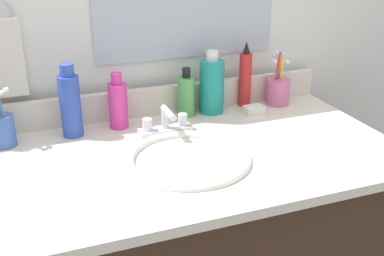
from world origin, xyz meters
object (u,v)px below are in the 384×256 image
(faucet, at_px, (166,123))
(cup_blue_plastic, at_px, (2,129))
(bottle_mouthwash_teal, at_px, (212,86))
(bottle_spray_red, at_px, (245,77))
(hand_towel, at_px, (4,58))
(bottle_soap_pink, at_px, (118,104))
(bottle_shampoo_blue, at_px, (70,104))
(soap_bar, at_px, (254,110))
(cup_pink, at_px, (278,90))
(bottle_toner_green, at_px, (186,95))

(faucet, bearing_deg, cup_blue_plastic, 171.23)
(bottle_mouthwash_teal, relative_size, bottle_spray_red, 0.93)
(hand_towel, relative_size, cup_blue_plastic, 1.26)
(faucet, height_order, bottle_spray_red, bottle_spray_red)
(bottle_soap_pink, relative_size, bottle_shampoo_blue, 0.80)
(bottle_shampoo_blue, bearing_deg, soap_bar, -2.75)
(hand_towel, bearing_deg, faucet, -22.78)
(bottle_spray_red, bearing_deg, faucet, -158.43)
(faucet, distance_m, bottle_mouthwash_teal, 0.23)
(hand_towel, bearing_deg, cup_blue_plastic, -105.58)
(bottle_shampoo_blue, relative_size, cup_blue_plastic, 1.23)
(bottle_soap_pink, relative_size, cup_blue_plastic, 0.98)
(faucet, bearing_deg, bottle_mouthwash_teal, 29.36)
(cup_blue_plastic, relative_size, cup_pink, 0.96)
(bottle_spray_red, distance_m, cup_blue_plastic, 0.77)
(bottle_shampoo_blue, height_order, bottle_spray_red, bottle_spray_red)
(bottle_mouthwash_teal, bearing_deg, cup_pink, -2.34)
(soap_bar, bearing_deg, cup_pink, 24.11)
(faucet, relative_size, bottle_toner_green, 1.02)
(faucet, bearing_deg, hand_towel, 157.22)
(bottle_mouthwash_teal, relative_size, soap_bar, 3.19)
(hand_towel, xyz_separation_m, bottle_shampoo_blue, (0.16, -0.10, -0.12))
(bottle_mouthwash_teal, bearing_deg, bottle_spray_red, 8.31)
(faucet, xyz_separation_m, bottle_spray_red, (0.32, 0.13, 0.07))
(bottle_shampoo_blue, relative_size, bottle_spray_red, 0.98)
(bottle_soap_pink, xyz_separation_m, bottle_shampoo_blue, (-0.14, -0.01, 0.02))
(cup_blue_plastic, height_order, soap_bar, cup_blue_plastic)
(bottle_mouthwash_teal, bearing_deg, faucet, -150.64)
(faucet, height_order, cup_pink, cup_pink)
(faucet, xyz_separation_m, bottle_mouthwash_teal, (0.19, 0.11, 0.06))
(bottle_shampoo_blue, distance_m, soap_bar, 0.58)
(cup_pink, bearing_deg, hand_towel, 174.75)
(bottle_soap_pink, relative_size, cup_pink, 0.94)
(bottle_toner_green, xyz_separation_m, cup_pink, (0.33, -0.01, -0.02))
(bottle_soap_pink, height_order, bottle_toner_green, bottle_soap_pink)
(bottle_mouthwash_teal, bearing_deg, bottle_toner_green, -179.77)
(faucet, relative_size, bottle_spray_red, 0.73)
(bottle_soap_pink, bearing_deg, soap_bar, -5.39)
(bottle_soap_pink, xyz_separation_m, bottle_mouthwash_teal, (0.31, 0.02, 0.02))
(soap_bar, bearing_deg, bottle_mouthwash_teal, 153.79)
(cup_pink, bearing_deg, bottle_shampoo_blue, -178.01)
(faucet, relative_size, bottle_mouthwash_teal, 0.78)
(cup_pink, bearing_deg, bottle_toner_green, 178.35)
(bottle_spray_red, height_order, cup_blue_plastic, bottle_spray_red)
(bottle_toner_green, bearing_deg, faucet, -134.03)
(faucet, height_order, soap_bar, faucet)
(hand_towel, height_order, bottle_soap_pink, hand_towel)
(bottle_soap_pink, bearing_deg, bottle_mouthwash_teal, 3.74)
(bottle_soap_pink, xyz_separation_m, cup_blue_plastic, (-0.33, -0.02, -0.02))
(bottle_shampoo_blue, bearing_deg, cup_pink, 1.99)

